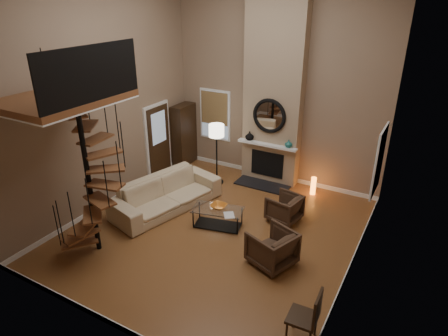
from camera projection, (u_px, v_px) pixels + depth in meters
The scene contains 32 objects.
ground at pixel (215, 230), 8.97m from camera, with size 6.00×6.50×0.01m, color #965F30.
back_wall at pixel (277, 83), 10.41m from camera, with size 6.00×0.02×5.50m, color #8B7259.
front_wall at pixel (90, 174), 5.26m from camera, with size 6.00×0.02×5.50m, color #8B7259.
left_wall at pixel (104, 95), 9.18m from camera, with size 0.02×6.50×5.50m, color #8B7259.
right_wall at pixel (370, 139), 6.49m from camera, with size 0.02×6.50×5.50m, color #8B7259.
baseboard_back at pixel (272, 175), 11.52m from camera, with size 6.00×0.02×0.12m, color white.
baseboard_front at pixel (114, 324), 6.37m from camera, with size 6.00×0.02×0.12m, color white.
baseboard_left at pixel (117, 197), 10.28m from camera, with size 0.02×6.50×0.12m, color white.
baseboard_right at pixel (348, 270), 7.61m from camera, with size 0.02×6.50×0.12m, color white.
chimney_breast at pixel (274, 84), 10.26m from camera, with size 1.60×0.38×5.50m, color #9A8164.
hearth at pixel (262, 185), 11.00m from camera, with size 1.50×0.60×0.04m, color black.
firebox at pixel (267, 164), 11.01m from camera, with size 0.95×0.02×0.72m, color black.
mantel at pixel (267, 145), 10.70m from camera, with size 1.70×0.18×0.06m, color white.
mirror_frame at pixel (269, 116), 10.42m from camera, with size 0.94×0.94×0.10m, color black.
mirror_disc at pixel (269, 116), 10.42m from camera, with size 0.80×0.80×0.01m, color white.
vase_left at pixel (250, 136), 10.91m from camera, with size 0.24×0.24×0.25m, color black.
vase_right at pixel (289, 144), 10.41m from camera, with size 0.20×0.20×0.21m, color #1A5E5A.
window_back at pixel (215, 114), 11.71m from camera, with size 1.02×0.06×1.52m.
window_right at pixel (379, 160), 8.55m from camera, with size 0.06×1.02×1.52m.
entry_door at pixel (158, 141), 11.29m from camera, with size 0.10×1.05×2.16m.
loft at pixel (66, 97), 7.12m from camera, with size 1.70×2.20×1.09m.
spiral_stair at pixel (88, 172), 7.61m from camera, with size 1.47×1.47×4.06m.
hutch at pixel (184, 135), 12.06m from camera, with size 0.39×0.83×1.86m, color #321E10.
sofa at pixel (166, 193), 9.75m from camera, with size 2.79×1.09×0.81m, color #C9B38C.
armchair_near at pixel (287, 209), 9.15m from camera, with size 0.69×0.71×0.65m, color #432E1F.
armchair_far at pixel (275, 250), 7.71m from camera, with size 0.79×0.82×0.74m, color #432E1F.
coffee_table at pixel (218, 215), 9.01m from camera, with size 1.25×0.83×0.44m.
bowl at pixel (219, 206), 8.97m from camera, with size 0.36×0.36×0.09m, color orange.
book at pixel (228, 216), 8.67m from camera, with size 0.22×0.30×0.03m, color gray.
floor_lamp at pixel (217, 135), 10.62m from camera, with size 0.42×0.42×1.72m.
accent_lamp at pixel (313, 186), 10.45m from camera, with size 0.14×0.14×0.49m, color orange.
side_chair at pixel (309, 315), 5.93m from camera, with size 0.47×0.46×0.96m.
Camera 1 is at (3.89, -6.51, 5.00)m, focal length 31.56 mm.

